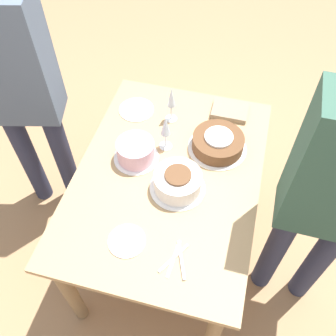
{
  "coord_description": "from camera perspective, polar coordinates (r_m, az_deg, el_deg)",
  "views": [
    {
      "loc": [
        -1.04,
        -0.27,
        2.19
      ],
      "look_at": [
        0.0,
        0.0,
        0.8
      ],
      "focal_mm": 40.0,
      "sensor_mm": 36.0,
      "label": 1
    }
  ],
  "objects": [
    {
      "name": "dining_table",
      "position": [
        1.9,
        0.0,
        -3.3
      ],
      "size": [
        1.23,
        0.87,
        0.75
      ],
      "color": "tan",
      "rests_on": "ground_plane"
    },
    {
      "name": "dessert_plate_left",
      "position": [
        1.62,
        -6.3,
        -10.99
      ],
      "size": [
        0.16,
        0.16,
        0.01
      ],
      "color": "silver",
      "rests_on": "dining_table"
    },
    {
      "name": "wine_glass_far",
      "position": [
        1.94,
        0.51,
        10.46
      ],
      "size": [
        0.06,
        0.06,
        0.22
      ],
      "color": "silver",
      "rests_on": "dining_table"
    },
    {
      "name": "ground_plane",
      "position": [
        2.44,
        0.0,
        -11.54
      ],
      "size": [
        12.0,
        12.0,
        0.0
      ],
      "primitive_type": "plane",
      "color": "#A87F56"
    },
    {
      "name": "cake_front_chocolate",
      "position": [
        1.89,
        7.61,
        3.82
      ],
      "size": [
        0.3,
        0.3,
        0.09
      ],
      "color": "white",
      "rests_on": "dining_table"
    },
    {
      "name": "fork_pile",
      "position": [
        1.57,
        1.26,
        -13.66
      ],
      "size": [
        0.17,
        0.12,
        0.01
      ],
      "color": "silver",
      "rests_on": "dining_table"
    },
    {
      "name": "wine_glass_near",
      "position": [
        1.81,
        -0.37,
        6.18
      ],
      "size": [
        0.06,
        0.06,
        0.21
      ],
      "color": "silver",
      "rests_on": "dining_table"
    },
    {
      "name": "person_watching",
      "position": [
        2.04,
        -22.22,
        11.89
      ],
      "size": [
        0.31,
        0.44,
        1.63
      ],
      "rotation": [
        0.0,
        0.0,
        -1.32
      ],
      "color": "#2D334C",
      "rests_on": "ground_plane"
    },
    {
      "name": "person_cutting",
      "position": [
        1.61,
        24.27,
        -3.39
      ],
      "size": [
        0.23,
        0.4,
        1.61
      ],
      "rotation": [
        0.0,
        0.0,
        1.56
      ],
      "color": "#2D334C",
      "rests_on": "ground_plane"
    },
    {
      "name": "dessert_plate_right",
      "position": [
        2.1,
        -4.84,
        8.85
      ],
      "size": [
        0.19,
        0.19,
        0.01
      ],
      "color": "silver",
      "rests_on": "dining_table"
    },
    {
      "name": "cake_back_decorated",
      "position": [
        1.82,
        -4.95,
        2.56
      ],
      "size": [
        0.22,
        0.22,
        0.11
      ],
      "color": "white",
      "rests_on": "dining_table"
    },
    {
      "name": "napkin_stack",
      "position": [
        2.09,
        9.4,
        8.61
      ],
      "size": [
        0.14,
        0.19,
        0.03
      ],
      "color": "gray",
      "rests_on": "dining_table"
    },
    {
      "name": "cake_center_white",
      "position": [
        1.71,
        1.49,
        -2.13
      ],
      "size": [
        0.26,
        0.26,
        0.11
      ],
      "color": "white",
      "rests_on": "dining_table"
    }
  ]
}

